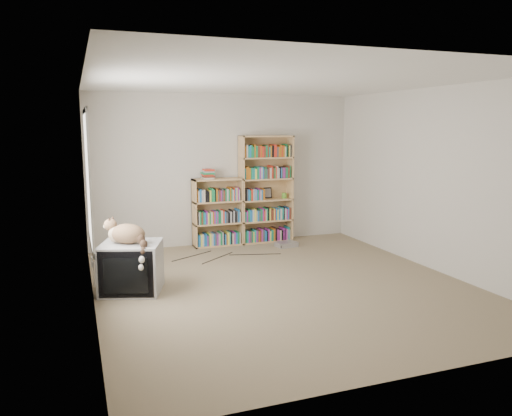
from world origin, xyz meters
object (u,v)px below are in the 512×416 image
object	(u,v)px
crt_tv	(132,267)
dvd_player	(286,244)
bookcase_tall	(266,192)
cat	(129,237)
bookcase_short	(217,215)

from	to	relation	value
crt_tv	dvd_player	xyz separation A→B (m)	(2.66, 1.45, -0.26)
crt_tv	bookcase_tall	bearing A→B (deg)	56.30
crt_tv	cat	world-z (taller)	cat
cat	dvd_player	bearing A→B (deg)	60.79
crt_tv	bookcase_short	world-z (taller)	bookcase_short
bookcase_tall	bookcase_short	world-z (taller)	bookcase_tall
cat	crt_tv	bearing A→B (deg)	105.27
crt_tv	bookcase_short	size ratio (longest dim) A/B	0.75
bookcase_tall	dvd_player	world-z (taller)	bookcase_tall
crt_tv	cat	xyz separation A→B (m)	(-0.02, -0.06, 0.39)
bookcase_short	dvd_player	bearing A→B (deg)	-25.45
bookcase_short	dvd_player	distance (m)	1.25
bookcase_tall	bookcase_short	size ratio (longest dim) A/B	1.62
bookcase_short	cat	bearing A→B (deg)	-129.13
bookcase_tall	bookcase_short	bearing A→B (deg)	180.00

